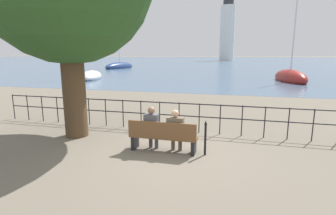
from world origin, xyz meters
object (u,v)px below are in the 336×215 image
sailboat_3 (290,78)px  harbor_lighthouse (227,30)px  seated_person_right (176,129)px  sailboat_0 (120,67)px  park_bench (163,137)px  closed_umbrella (205,136)px  seated_person_left (152,126)px  sailboat_2 (91,76)px

sailboat_3 → harbor_lighthouse: bearing=84.0°
seated_person_right → sailboat_0: bearing=117.0°
park_bench → harbor_lighthouse: bearing=91.7°
seated_person_right → closed_umbrella: bearing=-1.4°
closed_umbrella → sailboat_0: bearing=117.9°
seated_person_left → closed_umbrella: bearing=-0.8°
park_bench → seated_person_right: size_ratio=1.58×
sailboat_2 → closed_umbrella: bearing=-74.7°
seated_person_left → closed_umbrella: 1.54m
seated_person_right → sailboat_2: bearing=126.3°
seated_person_left → seated_person_right: size_ratio=1.05×
sailboat_0 → harbor_lighthouse: 72.55m
sailboat_2 → sailboat_3: size_ratio=0.88×
sailboat_3 → harbor_lighthouse: 89.95m
park_bench → closed_umbrella: 1.19m
seated_person_left → sailboat_0: size_ratio=0.14×
sailboat_3 → seated_person_left: bearing=-121.4°
seated_person_left → closed_umbrella: seated_person_left is taller
seated_person_left → sailboat_0: 46.02m
seated_person_left → seated_person_right: (0.69, 0.00, -0.03)m
sailboat_2 → harbor_lighthouse: bearing=60.5°
seated_person_left → sailboat_0: bearing=116.3°
sailboat_0 → sailboat_3: bearing=-26.0°
park_bench → sailboat_3: bearing=72.2°
park_bench → sailboat_0: size_ratio=0.21×
park_bench → seated_person_right: bearing=12.6°
seated_person_right → harbor_lighthouse: bearing=91.8°
sailboat_0 → sailboat_3: 33.80m
closed_umbrella → sailboat_3: 22.89m
closed_umbrella → sailboat_3: size_ratio=0.10×
sailboat_3 → sailboat_0: bearing=132.7°
seated_person_right → sailboat_0: sailboat_0 is taller
park_bench → seated_person_left: size_ratio=1.51×
seated_person_left → harbor_lighthouse: size_ratio=0.05×
park_bench → harbor_lighthouse: 111.38m
seated_person_right → closed_umbrella: size_ratio=1.25×
seated_person_right → harbor_lighthouse: harbor_lighthouse is taller
closed_umbrella → seated_person_right: bearing=178.6°
seated_person_right → sailboat_3: size_ratio=0.12×
seated_person_left → seated_person_right: seated_person_left is taller
park_bench → sailboat_0: (-20.72, 41.35, -0.07)m
seated_person_right → sailboat_2: sailboat_2 is taller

